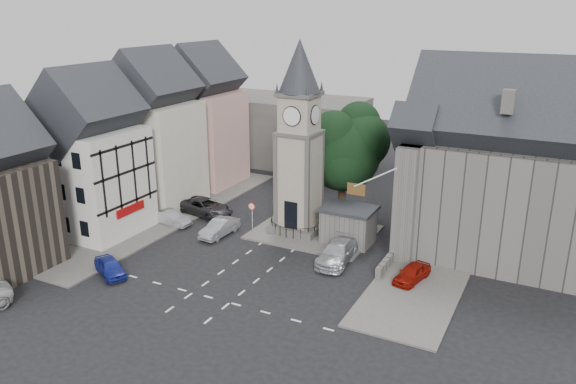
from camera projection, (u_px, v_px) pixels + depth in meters
The scene contains 23 objects.
ground at pixel (252, 266), 42.40m from camera, with size 120.00×120.00×0.00m, color black.
pavement_west at pixel (170, 214), 52.84m from camera, with size 6.00×30.00×0.14m, color #595651.
pavement_east at pixel (436, 256), 43.97m from camera, with size 6.00×26.00×0.14m, color #595651.
central_island at pixel (314, 232), 48.49m from camera, with size 10.00×8.00×0.16m, color #595651.
road_markings at pixel (211, 298), 37.75m from camera, with size 20.00×8.00×0.01m, color silver.
clock_tower at pixel (299, 140), 46.60m from camera, with size 4.86×4.86×16.25m.
stone_shelter at pixel (348, 225), 46.19m from camera, with size 4.30×3.30×3.08m.
town_tree at pixel (343, 143), 50.33m from camera, with size 7.20×7.20×10.80m.
warning_sign_post at pixel (252, 212), 47.74m from camera, with size 0.70×0.19×2.85m.
terrace_pink at pixel (202, 124), 60.53m from camera, with size 8.10×7.60×12.80m.
terrace_cream at pixel (154, 139), 53.77m from camera, with size 8.10×7.60×12.80m.
terrace_tudor at pixel (92, 162), 47.13m from camera, with size 8.10×7.60×12.00m.
backdrop_west at pixel (283, 130), 69.99m from camera, with size 20.00×10.00×8.00m, color #4C4944.
east_building at pixel (499, 176), 43.01m from camera, with size 14.40×11.40×12.60m.
east_boundary_wall at pixel (408, 236), 46.75m from camera, with size 0.40×16.00×0.90m, color #5B5854.
flagpole at pixel (375, 178), 40.13m from camera, with size 3.68×0.10×2.74m.
car_west_blue at pixel (110, 267), 40.77m from camera, with size 1.50×3.72×1.27m, color navy.
car_west_silver at pixel (171, 218), 50.20m from camera, with size 1.37×3.93×1.30m, color #9B9CA3.
car_west_grey at pixel (205, 207), 52.55m from camera, with size 2.59×5.61×1.56m, color #28282B.
car_island_silver at pixel (219, 228), 47.81m from camera, with size 1.47×4.23×1.39m, color #9C9EA5.
car_island_east at pixel (337, 252), 42.87m from camera, with size 2.18×5.37×1.56m, color #B2B5BB.
car_east_red at pixel (412, 273), 39.83m from camera, with size 1.48×3.69×1.26m, color #921107.
pedestrian at pixel (435, 240), 45.13m from camera, with size 0.58×0.38×1.58m, color beige.
Camera 1 is at (19.88, -33.06, 18.66)m, focal length 35.00 mm.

